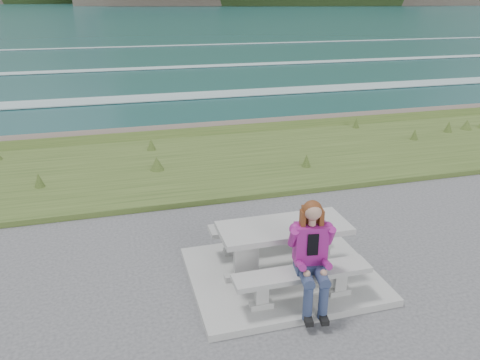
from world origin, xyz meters
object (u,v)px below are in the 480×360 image
object	(u,v)px
bench_seaward	(267,228)
seated_woman	(312,271)
bench_landward	(302,278)
picnic_table	(284,236)

from	to	relation	value
bench_seaward	seated_woman	world-z (taller)	seated_woman
bench_landward	bench_seaward	xyz separation A→B (m)	(0.00, 1.40, 0.00)
picnic_table	seated_woman	distance (m)	0.84
picnic_table	bench_seaward	bearing A→B (deg)	90.00
bench_landward	bench_seaward	distance (m)	1.40
bench_landward	bench_seaward	size ratio (longest dim) A/B	1.00
seated_woman	bench_seaward	bearing A→B (deg)	102.36
picnic_table	bench_landward	size ratio (longest dim) A/B	1.00
picnic_table	seated_woman	world-z (taller)	seated_woman
picnic_table	bench_seaward	xyz separation A→B (m)	(0.00, 0.70, -0.23)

